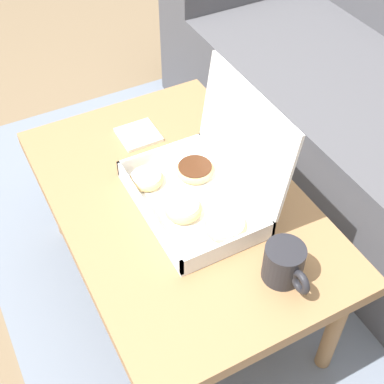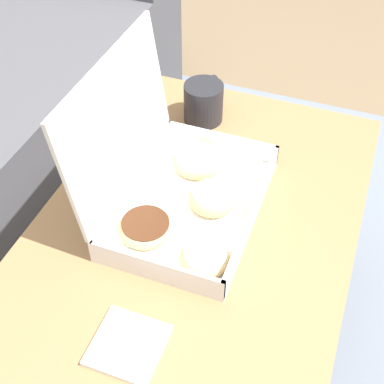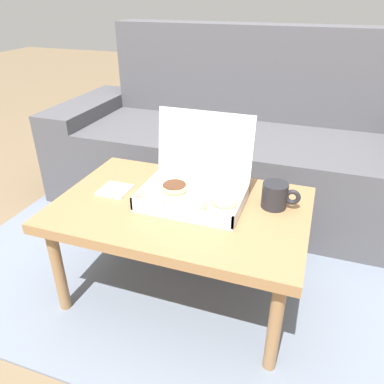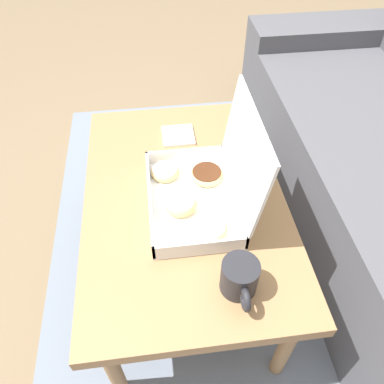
# 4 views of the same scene
# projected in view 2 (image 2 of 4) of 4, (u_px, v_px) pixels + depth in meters

# --- Properties ---
(ground_plane) EXTENTS (12.00, 12.00, 0.00)m
(ground_plane) POSITION_uv_depth(u_px,v_px,m) (162.00, 326.00, 1.39)
(ground_plane) COLOR #756047
(area_rug) EXTENTS (2.23, 1.84, 0.01)m
(area_rug) POSITION_uv_depth(u_px,v_px,m) (61.00, 292.00, 1.46)
(area_rug) COLOR slate
(area_rug) RESTS_ON ground_plane
(coffee_table) EXTENTS (0.95, 0.62, 0.43)m
(coffee_table) POSITION_uv_depth(u_px,v_px,m) (195.00, 239.00, 1.10)
(coffee_table) COLOR #997047
(coffee_table) RESTS_ON ground_plane
(pastry_box) EXTENTS (0.38, 0.30, 0.31)m
(pastry_box) POSITION_uv_depth(u_px,v_px,m) (176.00, 187.00, 1.06)
(pastry_box) COLOR white
(pastry_box) RESTS_ON coffee_table
(coffee_mug) EXTENTS (0.14, 0.09, 0.10)m
(coffee_mug) POSITION_uv_depth(u_px,v_px,m) (204.00, 102.00, 1.28)
(coffee_mug) COLOR #232328
(coffee_mug) RESTS_ON coffee_table
(napkin_stack) EXTENTS (0.11, 0.11, 0.01)m
(napkin_stack) POSITION_uv_depth(u_px,v_px,m) (128.00, 345.00, 0.87)
(napkin_stack) COLOR white
(napkin_stack) RESTS_ON coffee_table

